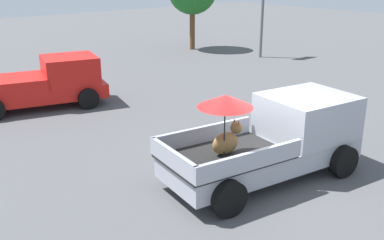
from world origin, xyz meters
TOP-DOWN VIEW (x-y plane):
  - ground_plane at (0.00, 0.00)m, footprint 80.00×80.00m
  - pickup_truck_main at (0.43, -0.06)m, footprint 5.26×2.80m
  - pickup_truck_red at (-1.74, 9.11)m, footprint 5.10×3.08m

SIDE VIEW (x-z plane):
  - ground_plane at x=0.00m, z-range 0.00..0.00m
  - pickup_truck_red at x=-1.74m, z-range -0.03..1.77m
  - pickup_truck_main at x=0.43m, z-range -0.19..2.14m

